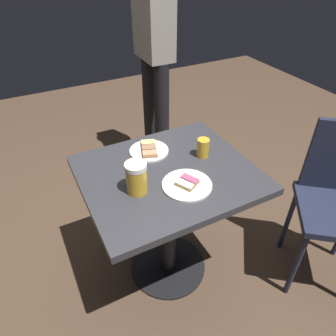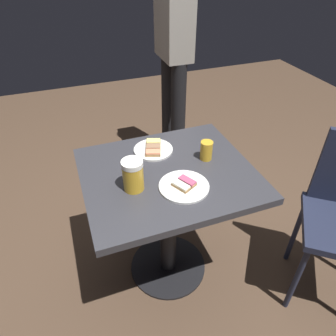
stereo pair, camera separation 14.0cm
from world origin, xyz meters
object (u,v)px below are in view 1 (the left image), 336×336
Objects in this scene: plate_far at (187,184)px; beer_glass_small at (203,148)px; beer_mug at (136,177)px; plate_near at (149,150)px; patron_standing at (154,52)px.

beer_glass_small is (-0.18, -0.16, 0.04)m from plate_far.
plate_far is 0.22m from beer_mug.
plate_far is 0.25m from beer_glass_small.
beer_mug is (0.16, 0.24, 0.06)m from plate_near.
beer_glass_small is 1.00m from patron_standing.
plate_far is at bearing 160.29° from beer_mug.
plate_near is 1.38× the size of beer_mug.
plate_near is 0.27m from beer_glass_small.
beer_mug reaches higher than plate_near.
patron_standing is at bearing -117.27° from plate_near.
plate_far is 1.21m from patron_standing.
plate_near is 0.30m from beer_mug.
beer_glass_small is 0.06× the size of patron_standing.
plate_near and plate_far have the same top height.
beer_mug is 1.22m from patron_standing.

